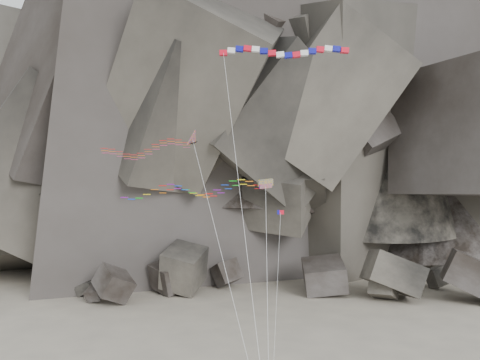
{
  "coord_description": "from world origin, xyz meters",
  "views": [
    {
      "loc": [
        0.12,
        -41.8,
        17.91
      ],
      "look_at": [
        -0.05,
        6.0,
        18.47
      ],
      "focal_mm": 35.0,
      "sensor_mm": 36.0,
      "label": 1
    }
  ],
  "objects_px": {
    "delta_kite": "(142,149)",
    "parafoil_kite": "(188,190)",
    "pennant_kite": "(279,242)",
    "banner_kite": "(284,53)"
  },
  "relations": [
    {
      "from": "delta_kite",
      "to": "parafoil_kite",
      "type": "bearing_deg",
      "value": 18.5
    },
    {
      "from": "delta_kite",
      "to": "parafoil_kite",
      "type": "height_order",
      "value": "delta_kite"
    },
    {
      "from": "delta_kite",
      "to": "pennant_kite",
      "type": "bearing_deg",
      "value": 5.04
    },
    {
      "from": "delta_kite",
      "to": "pennant_kite",
      "type": "distance_m",
      "value": 16.02
    },
    {
      "from": "parafoil_kite",
      "to": "delta_kite",
      "type": "bearing_deg",
      "value": 156.66
    },
    {
      "from": "banner_kite",
      "to": "pennant_kite",
      "type": "height_order",
      "value": "banner_kite"
    },
    {
      "from": "banner_kite",
      "to": "parafoil_kite",
      "type": "distance_m",
      "value": 16.31
    },
    {
      "from": "delta_kite",
      "to": "banner_kite",
      "type": "relative_size",
      "value": 0.73
    },
    {
      "from": "banner_kite",
      "to": "parafoil_kite",
      "type": "relative_size",
      "value": 1.77
    },
    {
      "from": "banner_kite",
      "to": "delta_kite",
      "type": "bearing_deg",
      "value": -178.34
    }
  ]
}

